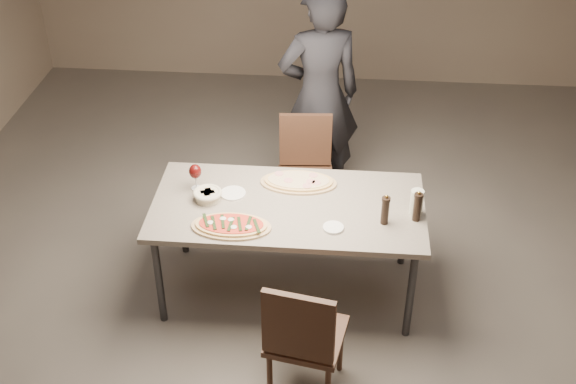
# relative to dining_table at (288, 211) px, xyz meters

# --- Properties ---
(room) EXTENTS (7.00, 7.00, 7.00)m
(room) POSITION_rel_dining_table_xyz_m (0.00, 0.00, 0.71)
(room) COLOR #625B54
(room) RESTS_ON ground
(dining_table) EXTENTS (1.80, 0.90, 0.75)m
(dining_table) POSITION_rel_dining_table_xyz_m (0.00, 0.00, 0.00)
(dining_table) COLOR gray
(dining_table) RESTS_ON ground
(zucchini_pizza) EXTENTS (0.51, 0.28, 0.05)m
(zucchini_pizza) POSITION_rel_dining_table_xyz_m (-0.34, -0.28, 0.07)
(zucchini_pizza) COLOR tan
(zucchini_pizza) RESTS_ON dining_table
(ham_pizza) EXTENTS (0.53, 0.29, 0.04)m
(ham_pizza) POSITION_rel_dining_table_xyz_m (0.05, 0.25, 0.07)
(ham_pizza) COLOR tan
(ham_pizza) RESTS_ON dining_table
(bread_basket) EXTENTS (0.19, 0.19, 0.07)m
(bread_basket) POSITION_rel_dining_table_xyz_m (-0.54, 0.01, 0.10)
(bread_basket) COLOR beige
(bread_basket) RESTS_ON dining_table
(oil_dish) EXTENTS (0.13, 0.13, 0.02)m
(oil_dish) POSITION_rel_dining_table_xyz_m (0.31, -0.24, 0.07)
(oil_dish) COLOR white
(oil_dish) RESTS_ON dining_table
(pepper_mill_left) EXTENTS (0.06, 0.06, 0.22)m
(pepper_mill_left) POSITION_rel_dining_table_xyz_m (0.83, -0.10, 0.16)
(pepper_mill_left) COLOR black
(pepper_mill_left) RESTS_ON dining_table
(pepper_mill_right) EXTENTS (0.06, 0.06, 0.22)m
(pepper_mill_right) POSITION_rel_dining_table_xyz_m (0.63, -0.15, 0.16)
(pepper_mill_right) COLOR black
(pepper_mill_right) RESTS_ON dining_table
(carafe) EXTENTS (0.08, 0.08, 0.18)m
(carafe) POSITION_rel_dining_table_xyz_m (0.83, -0.03, 0.15)
(carafe) COLOR silver
(carafe) RESTS_ON dining_table
(wine_glass) EXTENTS (0.08, 0.08, 0.19)m
(wine_glass) POSITION_rel_dining_table_xyz_m (-0.64, 0.13, 0.19)
(wine_glass) COLOR silver
(wine_glass) RESTS_ON dining_table
(side_plate) EXTENTS (0.17, 0.17, 0.01)m
(side_plate) POSITION_rel_dining_table_xyz_m (-0.38, 0.09, 0.06)
(side_plate) COLOR white
(side_plate) RESTS_ON dining_table
(chair_near) EXTENTS (0.50, 0.50, 0.91)m
(chair_near) POSITION_rel_dining_table_xyz_m (0.16, -0.94, -0.18)
(chair_near) COLOR #442A1C
(chair_near) RESTS_ON ground
(chair_far) EXTENTS (0.45, 0.45, 0.90)m
(chair_far) POSITION_rel_dining_table_xyz_m (0.06, 0.87, -0.19)
(chair_far) COLOR #442A1C
(chair_far) RESTS_ON ground
(diner) EXTENTS (0.76, 0.61, 1.82)m
(diner) POSITION_rel_dining_table_xyz_m (0.14, 1.26, 0.22)
(diner) COLOR black
(diner) RESTS_ON ground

